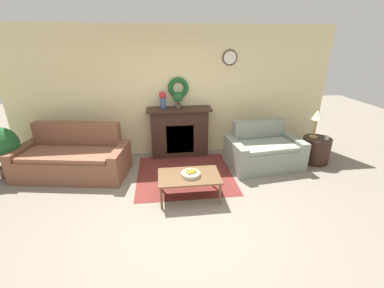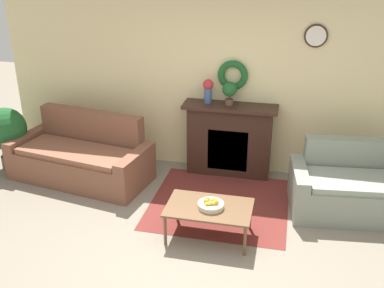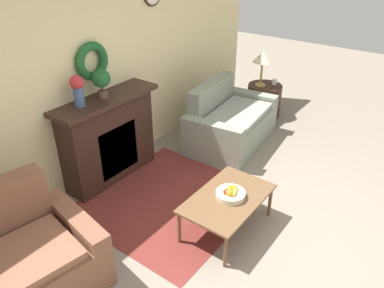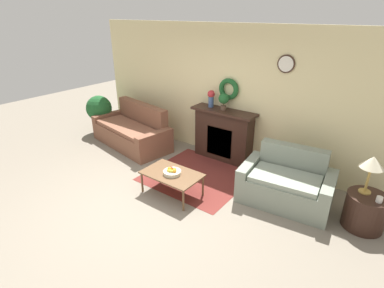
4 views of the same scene
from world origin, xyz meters
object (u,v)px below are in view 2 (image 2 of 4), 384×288
object	(u,v)px
potted_plant_floor_by_couch	(5,130)
potted_plant_on_mantel	(230,91)
fruit_bowl	(211,204)
couch_left	(82,158)
loveseat_right	(348,189)
coffee_table	(209,209)
fireplace	(229,139)
vase_on_mantel_left	(208,89)

from	to	relation	value
potted_plant_floor_by_couch	potted_plant_on_mantel	bearing A→B (deg)	9.90
fruit_bowl	potted_plant_floor_by_couch	bearing A→B (deg)	161.55
couch_left	fruit_bowl	size ratio (longest dim) A/B	7.13
loveseat_right	potted_plant_floor_by_couch	bearing A→B (deg)	172.04
coffee_table	potted_plant_on_mantel	world-z (taller)	potted_plant_on_mantel
fireplace	potted_plant_floor_by_couch	bearing A→B (deg)	-169.91
couch_left	loveseat_right	distance (m)	3.71
vase_on_mantel_left	potted_plant_floor_by_couch	bearing A→B (deg)	-168.72
vase_on_mantel_left	potted_plant_floor_by_couch	size ratio (longest dim) A/B	0.36
fruit_bowl	potted_plant_on_mantel	size ratio (longest dim) A/B	0.89
fireplace	fruit_bowl	xyz separation A→B (m)	(0.04, -1.70, -0.10)
vase_on_mantel_left	potted_plant_on_mantel	world-z (taller)	vase_on_mantel_left
potted_plant_floor_by_couch	coffee_table	bearing A→B (deg)	-18.29
coffee_table	vase_on_mantel_left	distance (m)	1.96
loveseat_right	coffee_table	distance (m)	1.89
couch_left	fireplace	bearing A→B (deg)	26.66
fireplace	coffee_table	bearing A→B (deg)	-89.25
coffee_table	potted_plant_floor_by_couch	xyz separation A→B (m)	(-3.32, 1.10, 0.25)
vase_on_mantel_left	potted_plant_floor_by_couch	world-z (taller)	vase_on_mantel_left
fruit_bowl	vase_on_mantel_left	bearing A→B (deg)	102.37
fruit_bowl	potted_plant_on_mantel	xyz separation A→B (m)	(-0.06, 1.69, 0.85)
coffee_table	potted_plant_on_mantel	distance (m)	1.91
coffee_table	potted_plant_on_mantel	size ratio (longest dim) A/B	2.93
fireplace	loveseat_right	xyz separation A→B (m)	(1.64, -0.72, -0.24)
couch_left	fruit_bowl	xyz separation A→B (m)	(2.11, -1.07, 0.12)
fireplace	coffee_table	size ratio (longest dim) A/B	1.37
coffee_table	potted_plant_floor_by_couch	world-z (taller)	potted_plant_floor_by_couch
loveseat_right	coffee_table	xyz separation A→B (m)	(-1.62, -0.97, 0.06)
couch_left	loveseat_right	world-z (taller)	couch_left
potted_plant_floor_by_couch	vase_on_mantel_left	bearing A→B (deg)	11.28
potted_plant_floor_by_couch	couch_left	bearing A→B (deg)	-2.01
coffee_table	potted_plant_on_mantel	xyz separation A→B (m)	(-0.04, 1.67, 0.93)
vase_on_mantel_left	fruit_bowl	bearing A→B (deg)	-77.63
fireplace	potted_plant_on_mantel	size ratio (longest dim) A/B	4.02
coffee_table	fruit_bowl	xyz separation A→B (m)	(0.02, -0.02, 0.08)
fireplace	vase_on_mantel_left	bearing A→B (deg)	179.04
coffee_table	potted_plant_floor_by_couch	bearing A→B (deg)	161.71
fruit_bowl	vase_on_mantel_left	xyz separation A→B (m)	(-0.37, 1.71, 0.84)
fruit_bowl	potted_plant_floor_by_couch	distance (m)	3.53
fireplace	potted_plant_floor_by_couch	size ratio (longest dim) A/B	1.40
loveseat_right	vase_on_mantel_left	world-z (taller)	vase_on_mantel_left
fireplace	potted_plant_floor_by_couch	distance (m)	3.35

